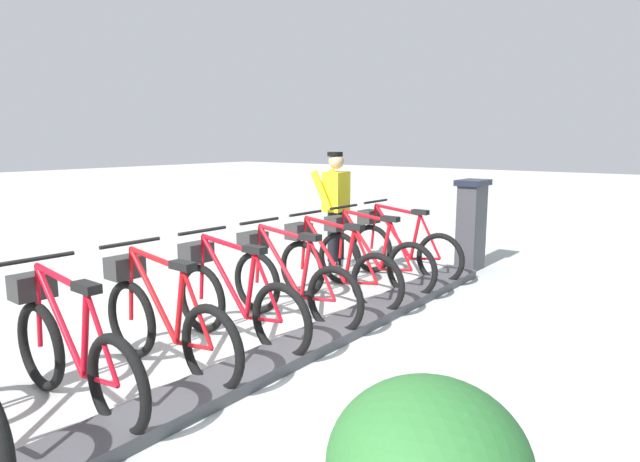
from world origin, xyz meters
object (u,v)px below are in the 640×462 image
Objects in this scene: bike_docked_4 at (233,298)px; bike_docked_2 at (332,267)px; payment_kiosk at (471,223)px; worker_near_rack at (335,205)px; bike_docked_0 at (399,246)px; bike_docked_3 at (288,281)px; bike_docked_6 at (69,349)px; bike_docked_5 at (162,320)px; bike_docked_1 at (369,255)px.

bike_docked_2 is at bearing -90.00° from bike_docked_4.
worker_near_rack reaches higher than payment_kiosk.
bike_docked_0 is 1.15m from worker_near_rack.
bike_docked_2 is at bearing -90.00° from bike_docked_3.
payment_kiosk reaches higher than bike_docked_6.
worker_near_rack is (1.62, 1.04, 0.24)m from payment_kiosk.
bike_docked_5 is at bearing 90.00° from bike_docked_3.
bike_docked_5 and bike_docked_6 have the same top height.
worker_near_rack reaches higher than bike_docked_2.
payment_kiosk is 0.74× the size of bike_docked_2.
bike_docked_3 and bike_docked_5 have the same top height.
payment_kiosk is 0.74× the size of bike_docked_0.
worker_near_rack reaches higher than bike_docked_3.
bike_docked_3 is 1.00× the size of bike_docked_5.
payment_kiosk is 1.20m from bike_docked_0.
payment_kiosk is 4.13m from bike_docked_4.
bike_docked_0 and bike_docked_1 have the same top height.
bike_docked_1 is at bearing 144.30° from worker_near_rack.
bike_docked_3 is (0.57, 3.32, -0.24)m from payment_kiosk.
bike_docked_6 is (0.00, 0.77, 0.00)m from bike_docked_5.
bike_docked_4 is 0.77m from bike_docked_5.
bike_docked_0 is 0.77m from bike_docked_1.
bike_docked_1 is (0.00, 0.77, 0.00)m from bike_docked_0.
bike_docked_6 is (0.00, 3.06, 0.00)m from bike_docked_2.
bike_docked_4 is 1.53m from bike_docked_6.
bike_docked_1 is 3.06m from bike_docked_5.
bike_docked_0 is 1.00× the size of bike_docked_2.
bike_docked_6 is at bearing 90.00° from bike_docked_3.
worker_near_rack reaches higher than bike_docked_1.
bike_docked_3 is 1.04× the size of worker_near_rack.
worker_near_rack is at bearing -77.11° from bike_docked_6.
bike_docked_4 is at bearing 90.00° from bike_docked_1.
bike_docked_0 and bike_docked_2 have the same top height.
bike_docked_5 is (0.00, 1.53, 0.00)m from bike_docked_3.
bike_docked_0 and bike_docked_4 have the same top height.
bike_docked_6 is (0.57, 5.62, -0.24)m from payment_kiosk.
bike_docked_6 is at bearing 102.89° from worker_near_rack.
bike_docked_3 is at bearing 90.00° from bike_docked_1.
worker_near_rack reaches higher than bike_docked_6.
bike_docked_4 is at bearing 108.97° from worker_near_rack.
bike_docked_1 is at bearing 90.00° from bike_docked_0.
bike_docked_2 is 3.06m from bike_docked_6.
bike_docked_0 is 1.00× the size of bike_docked_1.
bike_docked_5 is at bearing -90.00° from bike_docked_6.
bike_docked_5 is 0.77m from bike_docked_6.
bike_docked_0 and bike_docked_3 have the same top height.
payment_kiosk is 0.74× the size of bike_docked_6.
bike_docked_5 is (0.57, 4.85, -0.24)m from payment_kiosk.
payment_kiosk is 0.77× the size of worker_near_rack.
bike_docked_6 is 1.04× the size of worker_near_rack.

